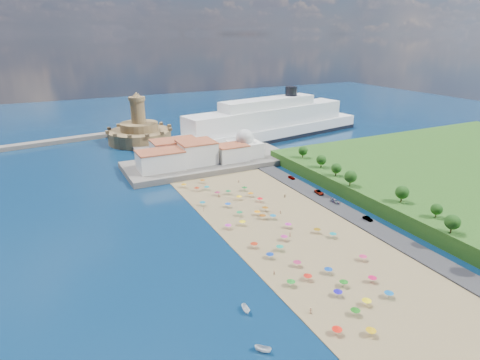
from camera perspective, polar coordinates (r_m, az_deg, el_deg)
ground at (r=151.52m, az=2.91°, el=-5.98°), size 700.00×700.00×0.00m
terrace at (r=216.30m, az=-4.29°, el=2.52°), size 90.00×36.00×3.00m
jetty at (r=241.84m, az=-12.34°, el=3.93°), size 18.00×70.00×2.40m
waterfront_buildings at (r=210.68m, az=-7.69°, el=3.73°), size 57.00×29.00×11.00m
domed_building at (r=220.52m, az=0.67°, el=4.94°), size 16.00×16.00×15.00m
fortress at (r=268.82m, az=-14.09°, el=6.60°), size 40.00×40.00×32.40m
cruise_ship at (r=269.63m, az=3.98°, el=7.88°), size 153.43×48.12×33.18m
beach_parasols at (r=142.57m, az=4.31°, el=-6.81°), size 32.51×114.80×2.20m
beachgoers at (r=152.54m, az=2.43°, el=-5.32°), size 37.75×92.62×1.80m
moored_boats at (r=101.44m, az=1.99°, el=-20.29°), size 5.78×17.89×1.53m
parked_cars at (r=175.98m, az=11.85°, el=-2.09°), size 2.92×55.49×1.44m
hillside_trees at (r=167.82m, az=18.92°, el=-0.78°), size 12.89×112.39×6.79m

